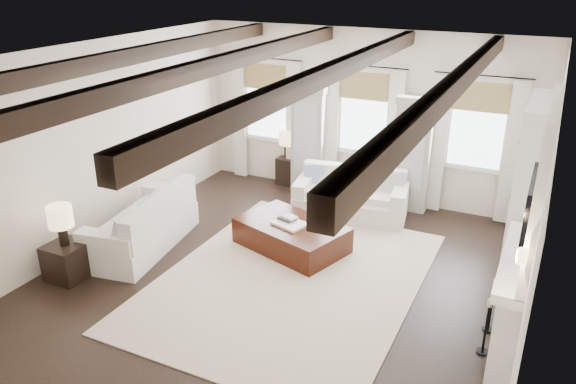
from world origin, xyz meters
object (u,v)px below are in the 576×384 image
at_px(ottoman, 291,236).
at_px(sofa_left, 145,226).
at_px(side_table_back, 287,170).
at_px(side_table_front, 68,261).
at_px(sofa_back, 351,197).

bearing_deg(ottoman, sofa_left, -137.99).
bearing_deg(side_table_back, side_table_front, -104.33).
distance_m(sofa_back, sofa_left, 3.65).
relative_size(sofa_left, side_table_back, 4.01).
bearing_deg(sofa_left, side_table_front, -107.93).
xyz_separation_m(sofa_left, side_table_front, (-0.41, -1.25, -0.11)).
bearing_deg(side_table_front, sofa_back, 52.86).
relative_size(sofa_back, ottoman, 1.25).
height_order(sofa_back, side_table_back, sofa_back).
distance_m(sofa_left, ottoman, 2.35).
distance_m(ottoman, side_table_front, 3.38).
relative_size(sofa_left, ottoman, 1.35).
height_order(sofa_back, ottoman, sofa_back).
height_order(sofa_back, sofa_left, sofa_left).
height_order(ottoman, side_table_back, side_table_back).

